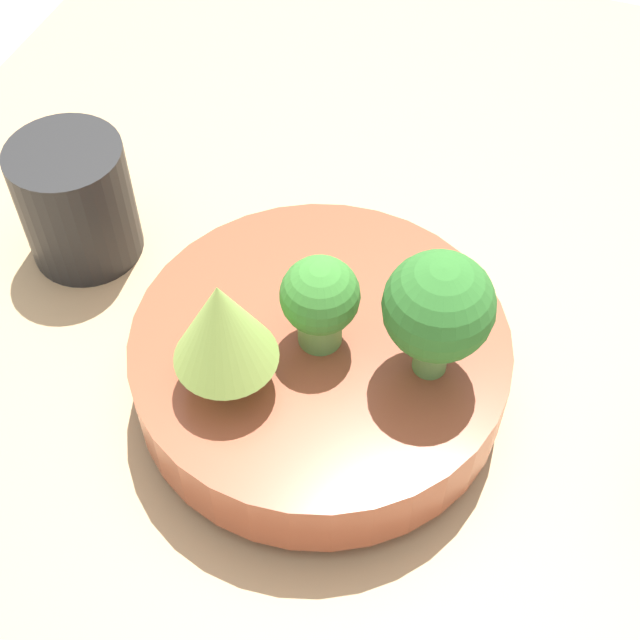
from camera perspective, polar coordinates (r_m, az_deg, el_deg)
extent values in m
plane|color=#ADA89E|center=(0.69, 0.07, -4.82)|extent=(6.00, 6.00, 0.00)
cube|color=tan|center=(0.68, 0.07, -3.93)|extent=(1.13, 0.85, 0.04)
cylinder|color=brown|center=(0.64, 0.00, -4.34)|extent=(0.12, 0.12, 0.01)
cylinder|color=brown|center=(0.62, 0.00, -2.64)|extent=(0.26, 0.26, 0.05)
cylinder|color=#609347|center=(0.58, 0.00, -0.40)|extent=(0.03, 0.03, 0.03)
sphere|color=#387A2D|center=(0.56, 0.00, 1.59)|extent=(0.05, 0.05, 0.05)
cylinder|color=#609347|center=(0.57, -5.89, -3.17)|extent=(0.02, 0.02, 0.03)
cone|color=#93B751|center=(0.53, -6.30, -0.21)|extent=(0.07, 0.07, 0.07)
cylinder|color=#609347|center=(0.57, 7.16, -1.87)|extent=(0.02, 0.02, 0.04)
sphere|color=#2D6B28|center=(0.54, 7.61, 0.86)|extent=(0.07, 0.07, 0.07)
cylinder|color=black|center=(0.73, -15.33, 7.31)|extent=(0.09, 0.09, 0.10)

